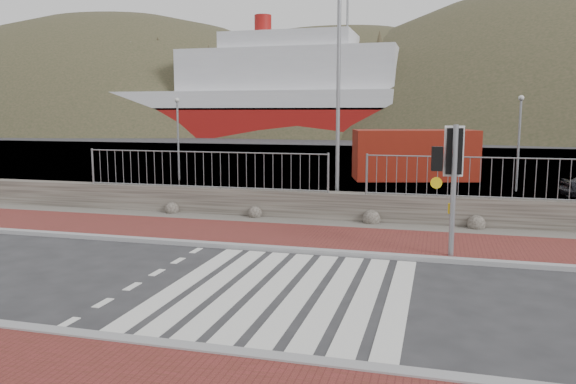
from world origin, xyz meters
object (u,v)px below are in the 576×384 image
(traffic_signal_far, at_px, (453,162))
(streetlight, at_px, (342,91))
(ferry, at_px, (246,99))
(shipping_container, at_px, (414,155))

(traffic_signal_far, bearing_deg, streetlight, -62.78)
(ferry, bearing_deg, traffic_signal_far, -66.79)
(traffic_signal_far, relative_size, shipping_container, 0.52)
(shipping_container, bearing_deg, traffic_signal_far, -99.42)
(ferry, height_order, streetlight, ferry)
(traffic_signal_far, bearing_deg, shipping_container, -92.60)
(traffic_signal_far, xyz_separation_m, streetlight, (-3.39, 4.78, 1.81))
(ferry, bearing_deg, shipping_container, -61.75)
(shipping_container, bearing_deg, streetlight, -114.39)
(ferry, xyz_separation_m, traffic_signal_far, (27.68, -64.55, -3.09))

